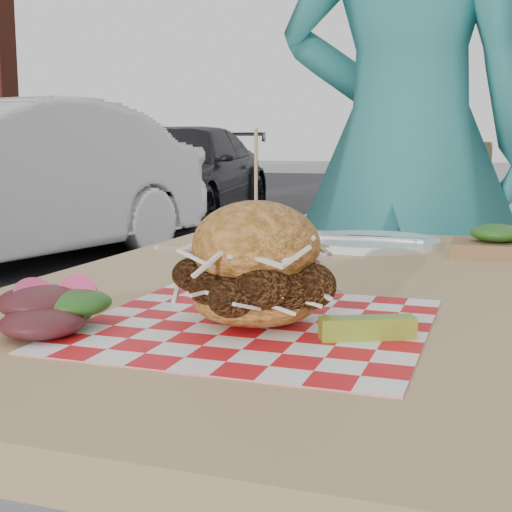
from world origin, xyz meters
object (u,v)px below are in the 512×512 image
object	(u,v)px
diner	(405,146)
patio_chair	(397,285)
sandwich	(256,270)
car_dark	(175,176)
patio_table	(319,336)

from	to	relation	value
diner	patio_chair	world-z (taller)	diner
diner	sandwich	distance (m)	1.21
patio_chair	sandwich	world-z (taller)	sandwich
sandwich	patio_chair	bearing A→B (deg)	90.85
sandwich	car_dark	bearing A→B (deg)	116.02
diner	car_dark	distance (m)	6.67
diner	patio_table	distance (m)	0.99
patio_table	patio_chair	size ratio (longest dim) A/B	1.26
patio_chair	sandwich	xyz separation A→B (m)	(0.02, -1.28, 0.26)
diner	sandwich	world-z (taller)	diner
diner	patio_table	size ratio (longest dim) A/B	1.56
car_dark	sandwich	xyz separation A→B (m)	(3.39, -6.94, 0.23)
car_dark	sandwich	distance (m)	7.73
diner	car_dark	world-z (taller)	diner
car_dark	patio_table	xyz separation A→B (m)	(3.40, -6.69, 0.09)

